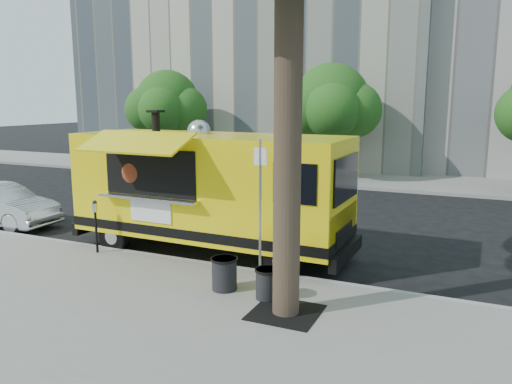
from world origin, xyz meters
TOP-DOWN VIEW (x-y plane):
  - ground at (0.00, 0.00)m, footprint 120.00×120.00m
  - sidewalk at (0.00, -4.00)m, footprint 60.00×6.00m
  - curb at (0.00, -0.93)m, footprint 60.00×0.14m
  - far_sidewalk at (0.00, 13.50)m, footprint 60.00×5.00m
  - tree_well at (2.60, -2.80)m, footprint 1.20×1.20m
  - far_tree_a at (-10.00, 12.30)m, footprint 3.42×3.42m
  - far_tree_b at (-1.00, 12.70)m, footprint 3.60×3.60m
  - sign_post at (1.55, -1.55)m, footprint 0.28×0.06m
  - parking_meter at (-3.00, -1.35)m, footprint 0.11×0.11m
  - food_truck at (-0.64, 0.17)m, footprint 7.38×3.46m
  - sedan at (-8.06, 0.00)m, footprint 3.95×1.40m
  - trash_bin_left at (1.07, -2.25)m, footprint 0.55×0.55m
  - trash_bin_right at (2.05, -2.33)m, footprint 0.50×0.50m

SIDE VIEW (x-z plane):
  - ground at x=0.00m, z-range 0.00..0.00m
  - sidewalk at x=0.00m, z-range 0.00..0.15m
  - curb at x=0.00m, z-range -0.01..0.15m
  - far_sidewalk at x=0.00m, z-range 0.00..0.15m
  - tree_well at x=2.60m, z-range 0.14..0.17m
  - trash_bin_right at x=2.05m, z-range 0.17..0.77m
  - trash_bin_left at x=1.07m, z-range 0.17..0.83m
  - sedan at x=-8.06m, z-range 0.00..1.30m
  - parking_meter at x=-3.00m, z-range 0.31..1.65m
  - food_truck at x=-0.64m, z-range -0.11..3.52m
  - sign_post at x=1.55m, z-range 0.35..3.35m
  - far_tree_a at x=-10.00m, z-range 1.10..6.45m
  - far_tree_b at x=-1.00m, z-range 1.08..6.58m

